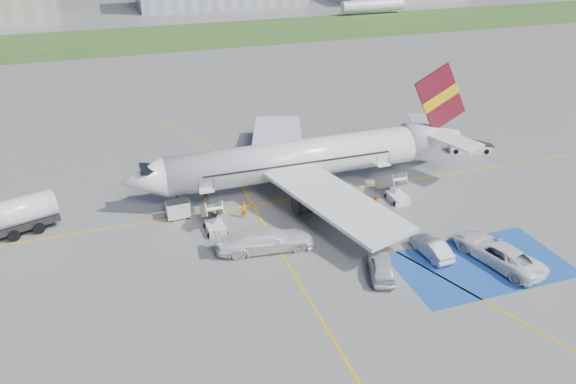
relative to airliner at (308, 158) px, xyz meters
name	(u,v)px	position (x,y,z in m)	size (l,w,h in m)	color
ground	(349,261)	(-1.51, -14.00, -3.39)	(400.00, 400.00, 0.00)	#60605E
grass_strip	(175,37)	(-1.51, 81.00, -3.39)	(400.00, 30.00, 0.01)	#2D4C1E
taxiway_line_main	(300,198)	(-1.51, -2.00, -3.39)	(120.00, 0.20, 0.01)	gold
taxiway_line_cross	(343,356)	(-6.51, -24.00, -3.39)	(0.20, 60.00, 0.01)	gold
taxiway_line_diag	(300,198)	(-1.51, -2.00, -3.39)	(0.20, 60.00, 0.01)	gold
staging_box	(480,265)	(8.49, -18.00, -3.39)	(14.00, 8.00, 0.01)	#194599
airliner	(308,158)	(0.00, 0.00, 0.00)	(36.81, 32.95, 11.92)	silver
airstairs_fwd	(214,223)	(-11.01, -5.30, -2.77)	(1.90, 5.20, 3.60)	silver
airstairs_aft	(395,193)	(7.49, -5.30, -2.77)	(1.90, 5.20, 3.60)	silver
fuel_tanker	(0,224)	(-29.15, -0.63, -1.99)	(10.05, 5.45, 3.33)	black
gpu_cart	(178,210)	(-13.79, -2.08, -2.59)	(2.19, 1.47, 1.78)	silver
belt_loader	(470,148)	(21.95, 2.75, -3.00)	(5.41, 3.26, 1.57)	silver
car_silver_a	(381,267)	(0.03, -16.66, -2.58)	(1.93, 4.79, 1.63)	silver
car_silver_b	(432,247)	(5.38, -15.41, -2.65)	(1.58, 4.52, 1.49)	#AFB1B6
van_white_a	(498,249)	(10.01, -18.01, -2.22)	(2.88, 6.25, 2.34)	white
van_white_b	(265,237)	(-7.60, -10.04, -2.14)	(2.60, 6.39, 2.50)	silver
crew_fwd	(244,210)	(-7.87, -4.04, -2.59)	(0.58, 0.38, 1.60)	orange
crew_nose	(206,191)	(-10.56, 0.79, -2.49)	(0.88, 0.69, 1.81)	#DA590B
crew_aft	(376,204)	(4.38, -7.13, -2.51)	(1.04, 0.43, 1.77)	orange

